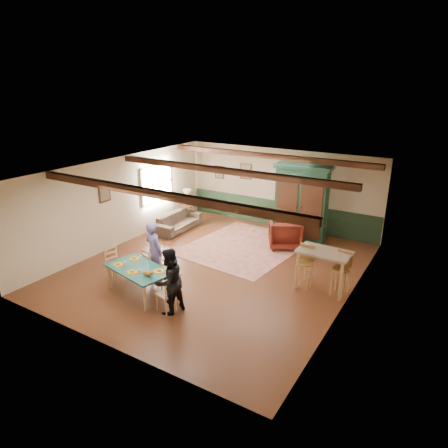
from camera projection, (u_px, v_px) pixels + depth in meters
The scene contains 35 objects.
floor at pixel (217, 267), 10.91m from camera, with size 8.00×8.00×0.00m, color #4D2515.
wall_back at pixel (279, 188), 13.67m from camera, with size 7.00×0.02×2.70m, color beige.
wall_left at pixel (120, 201), 12.17m from camera, with size 0.02×8.00×2.70m, color beige.
wall_right at pixel (352, 248), 8.74m from camera, with size 0.02×8.00×2.70m, color beige.
ceiling at pixel (217, 170), 10.00m from camera, with size 7.00×8.00×0.02m, color silver.
wainscot_back at pixel (278, 213), 13.96m from camera, with size 6.95×0.03×0.90m, color #1B331F.
ceiling_beam_front at pixel (157, 194), 8.18m from camera, with size 6.95×0.16×0.16m, color black.
ceiling_beam_mid at pixel (225, 171), 10.36m from camera, with size 6.95×0.16×0.16m, color black.
ceiling_beam_back at pixel (268, 156), 12.45m from camera, with size 6.95×0.16×0.16m, color black.
window_left at pixel (157, 184), 13.46m from camera, with size 0.06×1.60×1.30m, color white, non-canonical shape.
picture_left_wall at pixel (105, 193), 11.54m from camera, with size 0.04×0.42×0.52m, color #9B9271, non-canonical shape.
picture_back_a at pixel (246, 171), 14.14m from camera, with size 0.45×0.04×0.55m, color #9B9271, non-canonical shape.
picture_back_b at pixel (219, 172), 14.73m from camera, with size 0.38×0.04×0.48m, color #9B9271, non-canonical shape.
dining_table at pixel (140, 281), 9.42m from camera, with size 1.63×0.90×0.68m, color #1B5853, non-canonical shape.
dining_chair_far_left at pixel (152, 265), 10.07m from camera, with size 0.38×0.40×0.86m, color tan, non-canonical shape.
dining_chair_far_right at pixel (171, 274), 9.60m from camera, with size 0.38×0.40×0.86m, color tan, non-canonical shape.
dining_chair_end_left at pixel (115, 265), 10.07m from camera, with size 0.38×0.40×0.86m, color tan, non-canonical shape.
dining_chair_end_right at pixel (167, 293), 8.71m from camera, with size 0.38×0.40×0.86m, color tan, non-canonical shape.
person_man at pixel (154, 251), 10.00m from camera, with size 0.57×0.37×1.56m, color slate.
person_woman at pixel (169, 281), 8.55m from camera, with size 0.73×0.57×1.49m, color black.
person_child at pixel (173, 272), 9.64m from camera, with size 0.44×0.29×0.91m, color #274A9D.
cat at pixel (148, 273), 8.89m from camera, with size 0.33×0.13×0.16m, color orange, non-canonical shape.
place_setting_near_left at pixel (118, 263), 9.46m from camera, with size 0.36×0.27×0.11m, color gold, non-canonical shape.
place_setting_near_center at pixel (132, 270), 9.08m from camera, with size 0.36×0.27×0.11m, color gold, non-canonical shape.
place_setting_far_left at pixel (134, 257), 9.77m from camera, with size 0.36×0.27×0.11m, color gold, non-canonical shape.
place_setting_far_right at pixel (159, 270), 9.12m from camera, with size 0.36×0.27×0.11m, color gold, non-canonical shape.
area_rug at pixel (244, 246), 12.29m from camera, with size 3.03×3.59×0.01m, color beige.
armoire at pixel (302, 203), 12.43m from camera, with size 1.72×0.69×2.44m, color #153626.
armchair at pixel (285, 233), 12.14m from camera, with size 0.95×0.97×0.89m, color #42100D.
sofa at pixel (178, 221), 13.65m from camera, with size 1.95×0.76×0.57m, color #403328.
end_table at pixel (187, 213), 14.45m from camera, with size 0.51×0.51×0.62m, color black, non-canonical shape.
table_lamp at pixel (187, 197), 14.25m from camera, with size 0.32×0.32×0.57m, color tan, non-canonical shape.
counter_table at pixel (323, 271), 9.56m from camera, with size 1.23×0.72×1.03m, color tan, non-canonical shape.
bar_stool_left at pixel (304, 268), 9.60m from camera, with size 0.39×0.43×1.11m, color #A87F41, non-canonical shape.
bar_stool_right at pixel (340, 274), 9.32m from camera, with size 0.38×0.42×1.08m, color #A87F41, non-canonical shape.
Camera 1 is at (5.31, -8.34, 4.76)m, focal length 32.00 mm.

